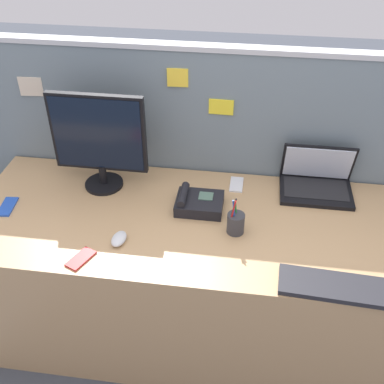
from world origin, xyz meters
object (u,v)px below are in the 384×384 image
Objects in this scene: cell_phone_white_slab at (236,185)px; computer_mouse_left_hand at (119,239)px; desktop_monitor at (99,138)px; cell_phone_red_case at (81,259)px; pen_cup at (236,223)px; cell_phone_blue_case at (7,207)px; desk_phone at (198,203)px; laptop at (317,180)px; keyboard_main at (333,286)px.

computer_mouse_left_hand is at bearing -133.86° from cell_phone_white_slab.
desktop_monitor reaches higher than cell_phone_red_case.
pen_cup reaches higher than cell_phone_blue_case.
cell_phone_white_slab is at bearing 51.39° from desk_phone.
pen_cup is at bearing -134.70° from laptop.
cell_phone_red_case is at bearing -177.79° from keyboard_main.
desktop_monitor is 4.86× the size of computer_mouse_left_hand.
cell_phone_white_slab is at bearing -176.57° from laptop.
desktop_monitor is 0.76m from pen_cup.
cell_phone_red_case is at bearing -129.57° from computer_mouse_left_hand.
cell_phone_white_slab is (-0.39, -0.02, -0.05)m from laptop.
pen_cup is 1.34× the size of cell_phone_blue_case.
desk_phone is 2.18× the size of computer_mouse_left_hand.
laptop is 3.46× the size of computer_mouse_left_hand.
desktop_monitor is at bearing 155.93° from keyboard_main.
computer_mouse_left_hand reaches higher than cell_phone_white_slab.
desk_phone is 1.70× the size of cell_phone_red_case.
pen_cup reaches higher than keyboard_main.
desk_phone is (0.49, -0.13, -0.23)m from desktop_monitor.
cell_phone_blue_case is (-0.89, -0.12, -0.03)m from desk_phone.
cell_phone_blue_case is at bearing 170.42° from computer_mouse_left_hand.
keyboard_main is at bearing -17.44° from cell_phone_blue_case.
cell_phone_white_slab is at bearing 69.62° from cell_phone_red_case.
laptop reaches higher than cell_phone_red_case.
computer_mouse_left_hand is (-0.86, -0.51, -0.04)m from laptop.
pen_cup is 0.36m from cell_phone_white_slab.
keyboard_main is 2.95× the size of cell_phone_blue_case.
computer_mouse_left_hand is (-0.31, -0.28, -0.02)m from desk_phone.
pen_cup is (0.49, 0.13, 0.03)m from computer_mouse_left_hand.
computer_mouse_left_hand is at bearing -137.84° from desk_phone.
laptop is 2.48× the size of cell_phone_blue_case.
desktop_monitor is 0.54m from cell_phone_blue_case.
desktop_monitor is 1.07m from laptop.
cell_phone_blue_case is (-1.44, -0.35, -0.05)m from laptop.
computer_mouse_left_hand reaches higher than keyboard_main.
cell_phone_white_slab is (0.66, 0.08, -0.26)m from desktop_monitor.
laptop is 0.84× the size of keyboard_main.
cell_phone_blue_case is (-0.40, -0.25, -0.26)m from desktop_monitor.
pen_cup is at bearing -38.12° from desk_phone.
laptop is at bearing 36.15° from computer_mouse_left_hand.
laptop reaches higher than cell_phone_blue_case.
cell_phone_white_slab is (0.47, 0.49, -0.01)m from computer_mouse_left_hand.
computer_mouse_left_hand is 0.80× the size of cell_phone_white_slab.
desktop_monitor is 0.51m from computer_mouse_left_hand.
cell_phone_blue_case is (-0.58, 0.16, -0.01)m from computer_mouse_left_hand.
laptop is 0.66m from keyboard_main.
keyboard_main is at bearing -35.19° from pen_cup.
keyboard_main is 0.89m from computer_mouse_left_hand.
cell_phone_blue_case and cell_phone_white_slab have the same top height.
laptop reaches higher than computer_mouse_left_hand.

